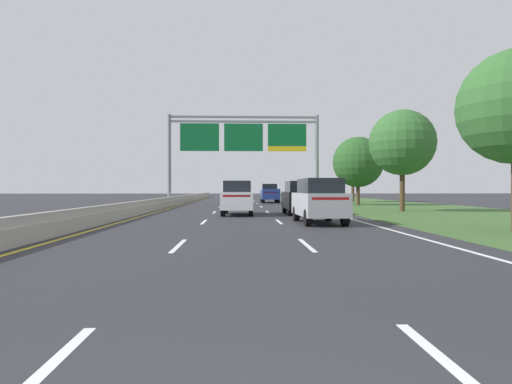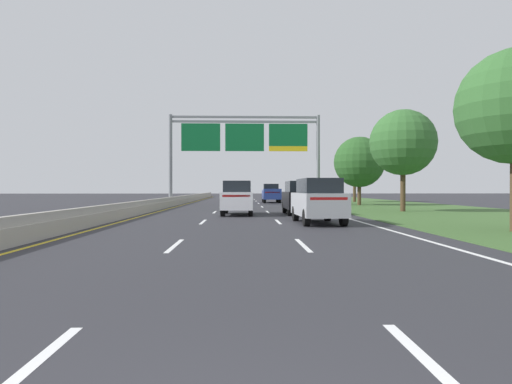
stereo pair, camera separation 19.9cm
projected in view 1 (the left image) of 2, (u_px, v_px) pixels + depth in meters
The scene contains 12 objects.
ground_plane at pixel (241, 208), 37.22m from camera, with size 220.00×220.00×0.00m, color #2B2B30.
lane_striping at pixel (241, 208), 36.76m from camera, with size 11.96×106.00×0.01m.
grass_verge_right at pixel (404, 208), 37.74m from camera, with size 14.00×110.00×0.02m, color #3D602D.
median_barrier_concrete at pixel (162, 204), 36.97m from camera, with size 0.60×110.00×0.85m.
overhead_sign_gantry at pixel (244, 141), 43.80m from camera, with size 15.06×0.42×8.98m.
pickup_truck_blue at pixel (270, 193), 51.72m from camera, with size 2.03×5.41×2.20m.
car_black_right_lane_suv at pixel (300, 197), 28.03m from camera, with size 1.91×4.70×2.11m.
car_silver_right_lane_suv at pixel (319, 200), 20.80m from camera, with size 2.04×4.75×2.11m.
car_white_centre_lane_suv at pixel (238, 197), 27.53m from camera, with size 2.00×4.74×2.11m.
roadside_tree_mid at pixel (402, 143), 31.55m from camera, with size 4.69×4.69×7.28m.
roadside_tree_far at pixel (358, 162), 43.42m from camera, with size 4.97×4.97×6.74m.
roadside_tree_distant at pixel (353, 163), 54.10m from camera, with size 4.69×4.69×7.18m.
Camera 1 is at (-0.10, -2.23, 1.64)m, focal length 30.99 mm.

